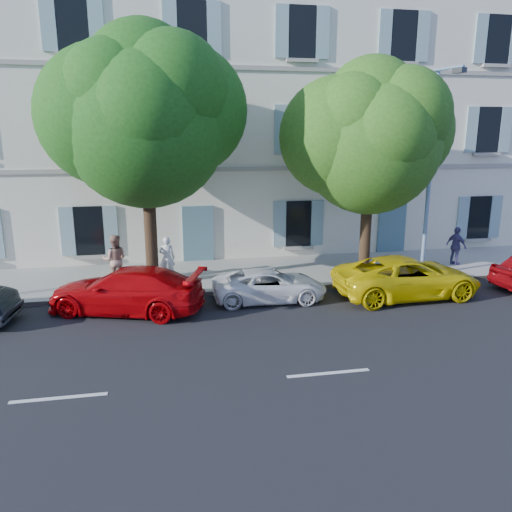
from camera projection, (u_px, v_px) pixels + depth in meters
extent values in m
plane|color=black|center=(287.00, 314.00, 15.50)|extent=(90.00, 90.00, 0.00)
cube|color=#A09E96|center=(259.00, 273.00, 19.72)|extent=(36.00, 4.50, 0.15)
cube|color=#9E998E|center=(271.00, 290.00, 17.65)|extent=(36.00, 0.16, 0.16)
cube|color=white|center=(236.00, 121.00, 23.77)|extent=(28.00, 7.00, 12.00)
imported|color=#B30509|center=(126.00, 290.00, 15.55)|extent=(5.23, 3.46, 1.41)
imported|color=white|center=(270.00, 285.00, 16.64)|extent=(3.87, 1.89, 1.06)
imported|color=yellow|center=(407.00, 277.00, 17.01)|extent=(5.07, 2.50, 1.38)
cylinder|color=#3A2819|center=(151.00, 237.00, 17.62)|extent=(0.44, 0.44, 3.49)
ellipsoid|color=#24691A|center=(145.00, 125.00, 16.69)|extent=(5.58, 5.58, 6.14)
cylinder|color=#3A2819|center=(365.00, 238.00, 18.54)|extent=(0.40, 0.40, 3.06)
ellipsoid|color=#3C7D20|center=(370.00, 144.00, 17.72)|extent=(4.96, 4.96, 5.46)
cylinder|color=#7293BF|center=(429.00, 178.00, 18.28)|extent=(0.15, 0.15, 7.43)
cylinder|color=#7293BF|center=(449.00, 68.00, 16.77)|extent=(0.41, 1.28, 0.09)
cube|color=#383A3D|center=(459.00, 70.00, 16.18)|extent=(0.33, 0.46, 0.17)
imported|color=white|center=(167.00, 258.00, 18.57)|extent=(0.61, 0.43, 1.60)
imported|color=tan|center=(115.00, 260.00, 17.84)|extent=(0.88, 0.69, 1.81)
imported|color=#4D457F|center=(456.00, 246.00, 20.50)|extent=(0.68, 1.01, 1.59)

